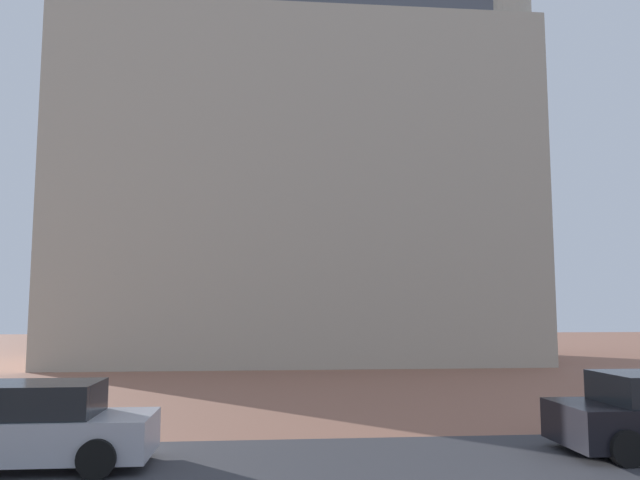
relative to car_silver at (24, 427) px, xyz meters
The scene contains 3 objects.
ground_plane 5.49m from the car_silver, ahead, with size 120.00×120.00×0.00m, color #93604C.
landmark_building 25.31m from the car_silver, 74.96° to the left, with size 24.30×11.67×35.13m.
car_silver is the anchor object (origin of this frame).
Camera 1 is at (-1.29, -0.99, 2.76)m, focal length 35.22 mm.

